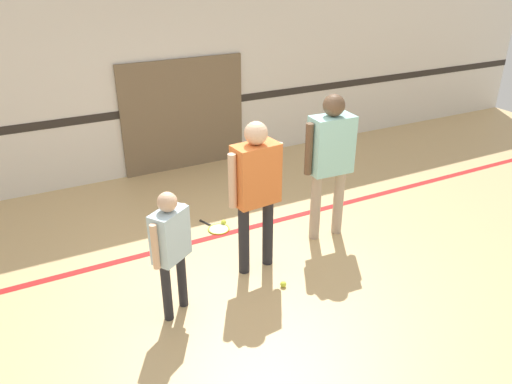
{
  "coord_description": "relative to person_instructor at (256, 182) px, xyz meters",
  "views": [
    {
      "loc": [
        -2.01,
        -4.24,
        3.26
      ],
      "look_at": [
        0.17,
        -0.02,
        0.95
      ],
      "focal_mm": 35.0,
      "sensor_mm": 36.0,
      "label": 1
    }
  ],
  "objects": [
    {
      "name": "person_instructor",
      "position": [
        0.0,
        0.0,
        0.0
      ],
      "size": [
        0.65,
        0.31,
        1.73
      ],
      "rotation": [
        0.0,
        0.0,
        0.09
      ],
      "color": "#232328",
      "rests_on": "ground_plane"
    },
    {
      "name": "tennis_ball_by_spare_racket",
      "position": [
        0.07,
        1.06,
        -1.04
      ],
      "size": [
        0.07,
        0.07,
        0.07
      ],
      "primitive_type": "sphere",
      "color": "#CCE038",
      "rests_on": "ground_plane"
    },
    {
      "name": "racket_spare_on_floor",
      "position": [
        -0.05,
        0.98,
        -1.06
      ],
      "size": [
        0.37,
        0.52,
        0.03
      ],
      "rotation": [
        0.0,
        0.0,
        1.95
      ],
      "color": "#C6D838",
      "rests_on": "ground_plane"
    },
    {
      "name": "tennis_ball_near_instructor",
      "position": [
        0.09,
        -0.47,
        -1.04
      ],
      "size": [
        0.07,
        0.07,
        0.07
      ],
      "primitive_type": "sphere",
      "color": "#CCE038",
      "rests_on": "ground_plane"
    },
    {
      "name": "person_student_right",
      "position": [
        1.11,
        0.24,
        0.05
      ],
      "size": [
        0.69,
        0.3,
        1.81
      ],
      "rotation": [
        0.0,
        0.0,
        -3.19
      ],
      "color": "tan",
      "rests_on": "ground_plane"
    },
    {
      "name": "wall_panel",
      "position": [
        0.32,
        3.14,
        -0.18
      ],
      "size": [
        2.02,
        0.05,
        1.77
      ],
      "color": "#756047",
      "rests_on": "ground_plane"
    },
    {
      "name": "floor_stripe",
      "position": [
        -0.17,
        0.82,
        -1.07
      ],
      "size": [
        14.4,
        0.1,
        0.01
      ],
      "color": "red",
      "rests_on": "ground_plane"
    },
    {
      "name": "person_student_left",
      "position": [
        -1.06,
        -0.33,
        -0.25
      ],
      "size": [
        0.43,
        0.38,
        1.32
      ],
      "rotation": [
        0.0,
        0.0,
        0.59
      ],
      "color": "#232328",
      "rests_on": "ground_plane"
    },
    {
      "name": "wall_back",
      "position": [
        -0.17,
        3.2,
        0.53
      ],
      "size": [
        16.0,
        0.07,
        3.2
      ],
      "color": "silver",
      "rests_on": "ground_plane"
    },
    {
      "name": "ground_plane",
      "position": [
        -0.17,
        0.02,
        -1.07
      ],
      "size": [
        16.0,
        16.0,
        0.0
      ],
      "primitive_type": "plane",
      "color": "tan"
    }
  ]
}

